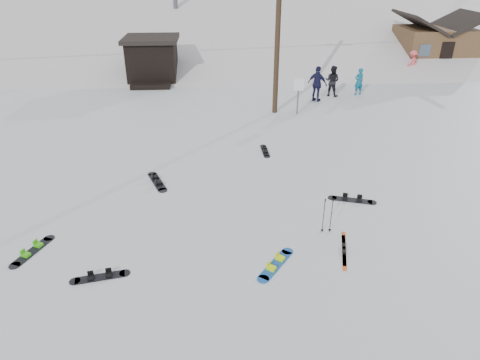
{
  "coord_description": "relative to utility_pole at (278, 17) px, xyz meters",
  "views": [
    {
      "loc": [
        -1.15,
        -7.24,
        7.17
      ],
      "look_at": [
        -0.46,
        3.79,
        1.4
      ],
      "focal_mm": 32.0,
      "sensor_mm": 36.0,
      "label": 1
    }
  ],
  "objects": [
    {
      "name": "ground",
      "position": [
        -2.0,
        -14.0,
        -4.68
      ],
      "size": [
        200.0,
        200.0,
        0.0
      ],
      "primitive_type": "plane",
      "color": "silver",
      "rests_on": "ground"
    },
    {
      "name": "ski_slope",
      "position": [
        -2.0,
        41.0,
        -16.68
      ],
      "size": [
        60.0,
        85.24,
        65.97
      ],
      "primitive_type": "cube",
      "rotation": [
        0.31,
        0.0,
        0.0
      ],
      "color": "silver",
      "rests_on": "ground"
    },
    {
      "name": "utility_pole",
      "position": [
        0.0,
        0.0,
        0.0
      ],
      "size": [
        2.0,
        0.26,
        9.0
      ],
      "color": "#3A2819",
      "rests_on": "ground"
    },
    {
      "name": "trail_sign",
      "position": [
        1.1,
        -0.42,
        -3.41
      ],
      "size": [
        0.5,
        0.09,
        1.85
      ],
      "color": "#595B60",
      "rests_on": "ground"
    },
    {
      "name": "lift_hut",
      "position": [
        -7.0,
        6.94,
        -3.32
      ],
      "size": [
        3.4,
        4.1,
        2.75
      ],
      "color": "black",
      "rests_on": "ground"
    },
    {
      "name": "cabin",
      "position": [
        13.0,
        10.0,
        -3.2
      ],
      "size": [
        5.39,
        4.4,
        3.77
      ],
      "color": "brown",
      "rests_on": "ground"
    },
    {
      "name": "hero_snowboard",
      "position": [
        -1.65,
        -12.41,
        -4.65
      ],
      "size": [
        1.1,
        1.4,
        0.12
      ],
      "rotation": [
        0.0,
        0.0,
        0.94
      ],
      "color": "blue",
      "rests_on": "ground"
    },
    {
      "name": "hero_skis",
      "position": [
        0.31,
        -11.91,
        -4.65
      ],
      "size": [
        0.55,
        1.74,
        0.09
      ],
      "rotation": [
        0.0,
        0.0,
        -0.26
      ],
      "color": "#E04A17",
      "rests_on": "ground"
    },
    {
      "name": "ski_poles",
      "position": [
        0.03,
        -10.97,
        -4.11
      ],
      "size": [
        0.31,
        0.08,
        1.12
      ],
      "color": "black",
      "rests_on": "ground"
    },
    {
      "name": "board_scatter_a",
      "position": [
        -6.14,
        -12.62,
        -4.65
      ],
      "size": [
        1.46,
        0.51,
        0.1
      ],
      "rotation": [
        0.0,
        0.0,
        0.2
      ],
      "color": "black",
      "rests_on": "ground"
    },
    {
      "name": "board_scatter_b",
      "position": [
        -5.27,
        -7.52,
        -4.65
      ],
      "size": [
        0.84,
        1.62,
        0.12
      ],
      "rotation": [
        0.0,
        0.0,
        1.95
      ],
      "color": "black",
      "rests_on": "ground"
    },
    {
      "name": "board_scatter_c",
      "position": [
        -8.23,
        -11.42,
        -4.65
      ],
      "size": [
        0.79,
        1.5,
        0.11
      ],
      "rotation": [
        0.0,
        0.0,
        1.18
      ],
      "color": "black",
      "rests_on": "ground"
    },
    {
      "name": "board_scatter_d",
      "position": [
        1.33,
        -9.23,
        -4.65
      ],
      "size": [
        1.53,
        0.68,
        0.11
      ],
      "rotation": [
        0.0,
        0.0,
        -0.3
      ],
      "color": "black",
      "rests_on": "ground"
    },
    {
      "name": "board_scatter_f",
      "position": [
        -1.08,
        -5.03,
        -4.66
      ],
      "size": [
        0.29,
        1.37,
        0.1
      ],
      "rotation": [
        0.0,
        0.0,
        1.6
      ],
      "color": "black",
      "rests_on": "ground"
    },
    {
      "name": "skier_teal",
      "position": [
        5.28,
        2.86,
        -3.91
      ],
      "size": [
        0.65,
        0.51,
        1.55
      ],
      "primitive_type": "imported",
      "rotation": [
        0.0,
        0.0,
        3.42
      ],
      "color": "#0B5A77",
      "rests_on": "ground"
    },
    {
      "name": "skier_dark",
      "position": [
        3.67,
        2.75,
        -3.81
      ],
      "size": [
        1.07,
        1.02,
        1.74
      ],
      "primitive_type": "imported",
      "rotation": [
        0.0,
        0.0,
        2.56
      ],
      "color": "black",
      "rests_on": "ground"
    },
    {
      "name": "skier_pink",
      "position": [
        10.38,
        7.34,
        -3.87
      ],
      "size": [
        1.21,
        1.1,
        1.63
      ],
      "primitive_type": "imported",
      "rotation": [
        0.0,
        0.0,
        3.74
      ],
      "color": "#ED5359",
      "rests_on": "ground"
    },
    {
      "name": "skier_navy",
      "position": [
        2.58,
        1.77,
        -3.71
      ],
      "size": [
        1.18,
        1.09,
        1.94
      ],
      "primitive_type": "imported",
      "rotation": [
        0.0,
        0.0,
        2.45
      ],
      "color": "#17173A",
      "rests_on": "ground"
    }
  ]
}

